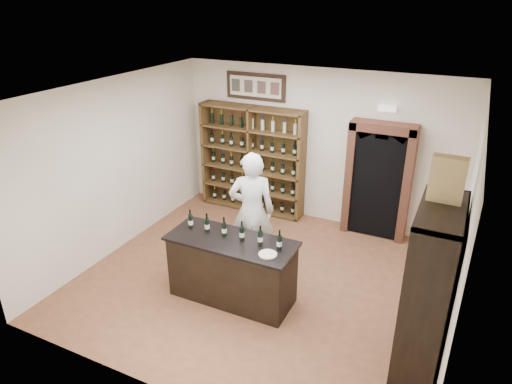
# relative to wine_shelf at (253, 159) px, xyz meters

# --- Properties ---
(floor) EXTENTS (5.50, 5.50, 0.00)m
(floor) POSITION_rel_wine_shelf_xyz_m (1.30, -2.33, -1.10)
(floor) COLOR brown
(floor) RESTS_ON ground
(ceiling) EXTENTS (5.50, 5.50, 0.00)m
(ceiling) POSITION_rel_wine_shelf_xyz_m (1.30, -2.33, 1.90)
(ceiling) COLOR white
(ceiling) RESTS_ON wall_back
(wall_back) EXTENTS (5.50, 0.04, 3.00)m
(wall_back) POSITION_rel_wine_shelf_xyz_m (1.30, 0.17, 0.40)
(wall_back) COLOR white
(wall_back) RESTS_ON ground
(wall_left) EXTENTS (0.04, 5.00, 3.00)m
(wall_left) POSITION_rel_wine_shelf_xyz_m (-1.45, -2.33, 0.40)
(wall_left) COLOR white
(wall_left) RESTS_ON ground
(wall_right) EXTENTS (0.04, 5.00, 3.00)m
(wall_right) POSITION_rel_wine_shelf_xyz_m (4.05, -2.33, 0.40)
(wall_right) COLOR white
(wall_right) RESTS_ON ground
(wine_shelf) EXTENTS (2.20, 0.38, 2.20)m
(wine_shelf) POSITION_rel_wine_shelf_xyz_m (0.00, 0.00, 0.00)
(wine_shelf) COLOR brown
(wine_shelf) RESTS_ON ground
(framed_picture) EXTENTS (1.25, 0.04, 0.52)m
(framed_picture) POSITION_rel_wine_shelf_xyz_m (0.00, 0.14, 1.45)
(framed_picture) COLOR black
(framed_picture) RESTS_ON wall_back
(arched_doorway) EXTENTS (1.17, 0.35, 2.17)m
(arched_doorway) POSITION_rel_wine_shelf_xyz_m (2.55, -0.00, 0.04)
(arched_doorway) COLOR black
(arched_doorway) RESTS_ON ground
(emergency_light) EXTENTS (0.30, 0.10, 0.10)m
(emergency_light) POSITION_rel_wine_shelf_xyz_m (2.55, 0.09, 1.30)
(emergency_light) COLOR white
(emergency_light) RESTS_ON wall_back
(tasting_counter) EXTENTS (1.88, 0.78, 1.00)m
(tasting_counter) POSITION_rel_wine_shelf_xyz_m (1.10, -2.93, -0.61)
(tasting_counter) COLOR black
(tasting_counter) RESTS_ON ground
(counter_bottle_0) EXTENTS (0.07, 0.07, 0.30)m
(counter_bottle_0) POSITION_rel_wine_shelf_xyz_m (0.38, -2.88, 0.01)
(counter_bottle_0) COLOR black
(counter_bottle_0) RESTS_ON tasting_counter
(counter_bottle_1) EXTENTS (0.07, 0.07, 0.30)m
(counter_bottle_1) POSITION_rel_wine_shelf_xyz_m (0.67, -2.88, 0.01)
(counter_bottle_1) COLOR black
(counter_bottle_1) RESTS_ON tasting_counter
(counter_bottle_2) EXTENTS (0.07, 0.07, 0.30)m
(counter_bottle_2) POSITION_rel_wine_shelf_xyz_m (0.96, -2.88, 0.01)
(counter_bottle_2) COLOR black
(counter_bottle_2) RESTS_ON tasting_counter
(counter_bottle_3) EXTENTS (0.07, 0.07, 0.30)m
(counter_bottle_3) POSITION_rel_wine_shelf_xyz_m (1.24, -2.88, 0.01)
(counter_bottle_3) COLOR black
(counter_bottle_3) RESTS_ON tasting_counter
(counter_bottle_4) EXTENTS (0.07, 0.07, 0.30)m
(counter_bottle_4) POSITION_rel_wine_shelf_xyz_m (1.53, -2.88, 0.01)
(counter_bottle_4) COLOR black
(counter_bottle_4) RESTS_ON tasting_counter
(counter_bottle_5) EXTENTS (0.07, 0.07, 0.30)m
(counter_bottle_5) POSITION_rel_wine_shelf_xyz_m (1.82, -2.88, 0.01)
(counter_bottle_5) COLOR black
(counter_bottle_5) RESTS_ON tasting_counter
(side_cabinet) EXTENTS (0.48, 1.20, 2.20)m
(side_cabinet) POSITION_rel_wine_shelf_xyz_m (3.82, -3.23, -0.35)
(side_cabinet) COLOR black
(side_cabinet) RESTS_ON ground
(shopkeeper) EXTENTS (0.86, 0.73, 2.00)m
(shopkeeper) POSITION_rel_wine_shelf_xyz_m (0.96, -2.00, -0.10)
(shopkeeper) COLOR white
(shopkeeper) RESTS_ON ground
(plate) EXTENTS (0.25, 0.25, 0.02)m
(plate) POSITION_rel_wine_shelf_xyz_m (1.74, -3.08, -0.09)
(plate) COLOR beige
(plate) RESTS_ON tasting_counter
(wine_crate) EXTENTS (0.36, 0.16, 0.50)m
(wine_crate) POSITION_rel_wine_shelf_xyz_m (3.77, -3.05, 1.35)
(wine_crate) COLOR tan
(wine_crate) RESTS_ON side_cabinet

